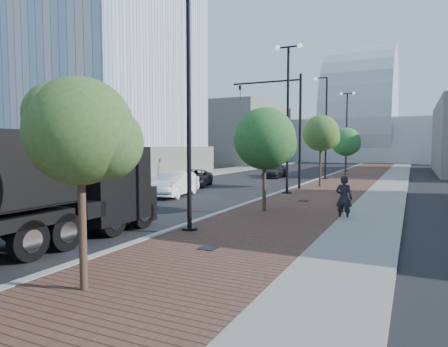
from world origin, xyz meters
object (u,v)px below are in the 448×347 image
at_px(white_sedan, 175,184).
at_px(pedestrian, 344,198).
at_px(dump_truck, 17,202).
at_px(dark_car_mid, 195,178).

relative_size(white_sedan, pedestrian, 2.45).
distance_m(dump_truck, pedestrian, 12.03).
bearing_deg(white_sedan, dark_car_mid, 98.62).
distance_m(dump_truck, dark_car_mid, 19.17).
distance_m(white_sedan, pedestrian, 11.24).
relative_size(dump_truck, pedestrian, 7.26).
xyz_separation_m(dark_car_mid, pedestrian, (12.46, -9.36, 0.29)).
bearing_deg(pedestrian, dark_car_mid, -31.65).
bearing_deg(dark_car_mid, dump_truck, -92.29).
bearing_deg(dark_car_mid, white_sedan, -88.61).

